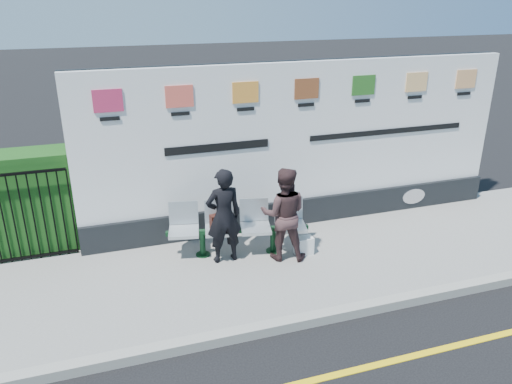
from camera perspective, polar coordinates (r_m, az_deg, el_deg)
ground at (r=6.63m, az=14.36°, el=-18.46°), size 80.00×80.00×0.00m
pavement at (r=8.39m, az=5.44°, el=-7.90°), size 14.00×3.00×0.12m
kerb at (r=7.25m, az=10.21°, el=-13.37°), size 14.00×0.18×0.14m
yellow_line at (r=6.63m, az=14.37°, el=-18.44°), size 14.00×0.10×0.01m
billboard at (r=9.16m, az=5.31°, el=4.05°), size 8.00×0.30×3.00m
hedge at (r=9.19m, az=-26.65°, el=-1.23°), size 2.35×0.70×1.70m
railing at (r=8.81m, az=-26.91°, el=-2.81°), size 2.05×0.06×1.54m
bench at (r=8.37m, az=-2.07°, el=-5.54°), size 2.33×1.03×0.48m
woman_left at (r=7.93m, az=-3.72°, el=-2.76°), size 0.60×0.41×1.59m
woman_right at (r=8.02m, az=3.19°, el=-2.52°), size 0.92×0.82×1.56m
handbag_brown at (r=8.19m, az=-4.17°, el=-3.36°), size 0.33×0.18×0.25m
carrier_bag_white at (r=8.42m, az=5.48°, el=-6.13°), size 0.30×0.18×0.30m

